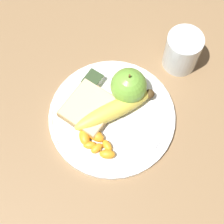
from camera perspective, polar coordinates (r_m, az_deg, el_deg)
The scene contains 14 objects.
ground_plane at distance 0.77m, azimuth -0.00°, elevation -0.93°, with size 3.00×3.00×0.00m, color olive.
plate at distance 0.76m, azimuth -0.00°, elevation -0.70°, with size 0.26×0.26×0.01m.
juice_glass at distance 0.81m, azimuth 10.63°, elevation 9.01°, with size 0.07×0.07×0.09m.
apple at distance 0.75m, azimuth 2.72°, elevation 3.89°, with size 0.07×0.07×0.08m.
banana at distance 0.74m, azimuth 0.59°, elevation 0.28°, with size 0.17×0.11×0.04m.
bread_slice at distance 0.75m, azimuth -3.46°, elevation 0.54°, with size 0.10×0.09×0.02m.
fork at distance 0.75m, azimuth 0.96°, elevation -0.81°, with size 0.03×0.17×0.00m.
jam_packet at distance 0.78m, azimuth -2.97°, elevation 4.75°, with size 0.04×0.03×0.02m.
orange_segment_0 at distance 0.73m, azimuth -2.35°, elevation -5.55°, with size 0.03×0.02×0.01m.
orange_segment_1 at distance 0.73m, azimuth -0.74°, elevation -5.16°, with size 0.02×0.03×0.01m.
orange_segment_2 at distance 0.73m, azimuth -3.41°, elevation -5.08°, with size 0.03×0.03×0.01m.
orange_segment_3 at distance 0.72m, azimuth -0.72°, elevation -6.44°, with size 0.03×0.04×0.02m.
orange_segment_4 at distance 0.73m, azimuth -4.24°, elevation -3.84°, with size 0.04×0.04×0.02m.
orange_segment_5 at distance 0.73m, azimuth -2.21°, elevation -3.79°, with size 0.02×0.04×0.02m.
Camera 1 is at (0.24, 0.16, 0.71)m, focal length 60.00 mm.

